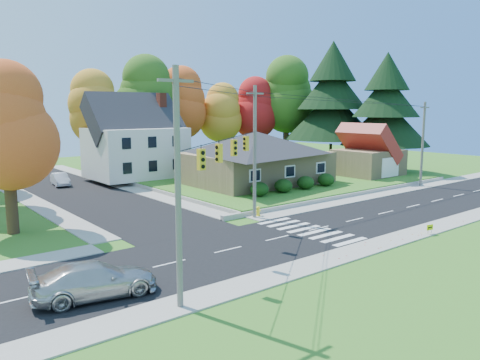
# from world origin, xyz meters

# --- Properties ---
(ground) EXTENTS (120.00, 120.00, 0.00)m
(ground) POSITION_xyz_m (0.00, 0.00, 0.00)
(ground) COLOR #3D7923
(road_main) EXTENTS (90.00, 8.00, 0.02)m
(road_main) POSITION_xyz_m (0.00, 0.00, 0.01)
(road_main) COLOR black
(road_main) RESTS_ON ground
(road_cross) EXTENTS (8.00, 44.00, 0.02)m
(road_cross) POSITION_xyz_m (-8.00, 26.00, 0.01)
(road_cross) COLOR black
(road_cross) RESTS_ON ground
(sidewalk_north) EXTENTS (90.00, 2.00, 0.08)m
(sidewalk_north) POSITION_xyz_m (0.00, 5.00, 0.04)
(sidewalk_north) COLOR #9C9A90
(sidewalk_north) RESTS_ON ground
(sidewalk_south) EXTENTS (90.00, 2.00, 0.08)m
(sidewalk_south) POSITION_xyz_m (0.00, -5.00, 0.04)
(sidewalk_south) COLOR #9C9A90
(sidewalk_south) RESTS_ON ground
(lawn) EXTENTS (30.00, 30.00, 0.50)m
(lawn) POSITION_xyz_m (13.00, 21.00, 0.25)
(lawn) COLOR #3D7923
(lawn) RESTS_ON ground
(ranch_house) EXTENTS (14.60, 10.60, 5.40)m
(ranch_house) POSITION_xyz_m (8.00, 16.00, 3.27)
(ranch_house) COLOR tan
(ranch_house) RESTS_ON lawn
(colonial_house) EXTENTS (10.40, 8.40, 9.60)m
(colonial_house) POSITION_xyz_m (0.04, 28.00, 4.58)
(colonial_house) COLOR silver
(colonial_house) RESTS_ON lawn
(garage) EXTENTS (7.30, 6.30, 4.60)m
(garage) POSITION_xyz_m (22.00, 11.99, 2.84)
(garage) COLOR tan
(garage) RESTS_ON lawn
(hedge_row) EXTENTS (10.70, 1.70, 1.27)m
(hedge_row) POSITION_xyz_m (7.50, 9.80, 1.14)
(hedge_row) COLOR #163A10
(hedge_row) RESTS_ON lawn
(traffic_infrastructure) EXTENTS (38.10, 10.66, 10.00)m
(traffic_infrastructure) POSITION_xyz_m (-0.15, 1.35, 5.15)
(traffic_infrastructure) COLOR #666059
(traffic_infrastructure) RESTS_ON ground
(tree_lot_0) EXTENTS (6.72, 6.72, 12.51)m
(tree_lot_0) POSITION_xyz_m (-2.00, 34.00, 8.31)
(tree_lot_0) COLOR #3F2A19
(tree_lot_0) RESTS_ON lawn
(tree_lot_1) EXTENTS (7.84, 7.84, 14.60)m
(tree_lot_1) POSITION_xyz_m (4.00, 33.00, 9.61)
(tree_lot_1) COLOR #3F2A19
(tree_lot_1) RESTS_ON lawn
(tree_lot_2) EXTENTS (7.28, 7.28, 13.56)m
(tree_lot_2) POSITION_xyz_m (10.00, 34.00, 8.96)
(tree_lot_2) COLOR #3F2A19
(tree_lot_2) RESTS_ON lawn
(tree_lot_3) EXTENTS (6.16, 6.16, 11.47)m
(tree_lot_3) POSITION_xyz_m (16.00, 33.00, 7.65)
(tree_lot_3) COLOR #3F2A19
(tree_lot_3) RESTS_ON lawn
(tree_lot_4) EXTENTS (6.72, 6.72, 12.51)m
(tree_lot_4) POSITION_xyz_m (22.00, 32.00, 8.31)
(tree_lot_4) COLOR #3F2A19
(tree_lot_4) RESTS_ON lawn
(tree_lot_5) EXTENTS (8.40, 8.40, 15.64)m
(tree_lot_5) POSITION_xyz_m (26.00, 30.00, 10.27)
(tree_lot_5) COLOR #3F2A19
(tree_lot_5) RESTS_ON lawn
(conifer_east_a) EXTENTS (12.80, 12.80, 16.96)m
(conifer_east_a) POSITION_xyz_m (27.00, 22.00, 9.39)
(conifer_east_a) COLOR #3F2A19
(conifer_east_a) RESTS_ON lawn
(conifer_east_b) EXTENTS (11.20, 11.20, 14.84)m
(conifer_east_b) POSITION_xyz_m (28.00, 14.00, 8.28)
(conifer_east_b) COLOR #3F2A19
(conifer_east_b) RESTS_ON lawn
(tree_west_0) EXTENTS (6.16, 6.16, 11.47)m
(tree_west_0) POSITION_xyz_m (-17.00, 12.00, 7.15)
(tree_west_0) COLOR #3F2A19
(tree_west_0) RESTS_ON ground
(silver_sedan) EXTENTS (5.75, 3.12, 1.58)m
(silver_sedan) POSITION_xyz_m (-16.86, -1.90, 0.81)
(silver_sedan) COLOR #B2B2B2
(silver_sedan) RESTS_ON road_main
(white_car) EXTENTS (1.94, 4.24, 1.35)m
(white_car) POSITION_xyz_m (-8.08, 29.95, 0.69)
(white_car) COLOR silver
(white_car) RESTS_ON road_cross
(fire_hydrant) EXTENTS (0.46, 0.37, 0.84)m
(fire_hydrant) POSITION_xyz_m (-0.97, 5.38, 0.40)
(fire_hydrant) COLOR yellow
(fire_hydrant) RESTS_ON ground
(yard_sign) EXTENTS (0.56, 0.13, 0.70)m
(yard_sign) POSITION_xyz_m (4.45, -5.75, 0.50)
(yard_sign) COLOR black
(yard_sign) RESTS_ON ground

